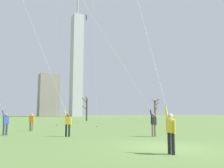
{
  "coord_description": "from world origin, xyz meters",
  "views": [
    {
      "loc": [
        -7.21,
        -9.3,
        1.63
      ],
      "look_at": [
        0.0,
        6.0,
        3.8
      ],
      "focal_mm": 36.78,
      "sensor_mm": 36.0,
      "label": 1
    }
  ],
  "objects_px": {
    "bare_tree_right_of_center": "(87,108)",
    "kite_flyer_foreground_right_teal": "(125,75)",
    "distant_kite_drifting_right_white": "(94,6)",
    "distant_kite_drifting_left_blue": "(86,25)",
    "kite_flyer_midfield_center_red": "(57,94)",
    "kite_flyer_midfield_left_green": "(157,77)",
    "bare_tree_far_right_edge": "(155,109)",
    "bystander_far_off_by_trees": "(32,121)"
  },
  "relations": [
    {
      "from": "kite_flyer_foreground_right_teal",
      "to": "distant_kite_drifting_right_white",
      "type": "height_order",
      "value": "distant_kite_drifting_right_white"
    },
    {
      "from": "kite_flyer_midfield_center_red",
      "to": "bare_tree_far_right_edge",
      "type": "bearing_deg",
      "value": 44.06
    },
    {
      "from": "distant_kite_drifting_right_white",
      "to": "kite_flyer_midfield_center_red",
      "type": "bearing_deg",
      "value": -118.84
    },
    {
      "from": "bare_tree_right_of_center",
      "to": "distant_kite_drifting_left_blue",
      "type": "bearing_deg",
      "value": -110.26
    },
    {
      "from": "bystander_far_off_by_trees",
      "to": "distant_kite_drifting_left_blue",
      "type": "height_order",
      "value": "distant_kite_drifting_left_blue"
    },
    {
      "from": "bare_tree_right_of_center",
      "to": "bare_tree_far_right_edge",
      "type": "bearing_deg",
      "value": -15.52
    },
    {
      "from": "kite_flyer_midfield_center_red",
      "to": "bystander_far_off_by_trees",
      "type": "height_order",
      "value": "kite_flyer_midfield_center_red"
    },
    {
      "from": "distant_kite_drifting_right_white",
      "to": "distant_kite_drifting_left_blue",
      "type": "height_order",
      "value": "distant_kite_drifting_right_white"
    },
    {
      "from": "kite_flyer_foreground_right_teal",
      "to": "bare_tree_far_right_edge",
      "type": "bearing_deg",
      "value": 51.41
    },
    {
      "from": "bystander_far_off_by_trees",
      "to": "bare_tree_far_right_edge",
      "type": "relative_size",
      "value": 0.33
    },
    {
      "from": "kite_flyer_foreground_right_teal",
      "to": "bare_tree_right_of_center",
      "type": "distance_m",
      "value": 36.16
    },
    {
      "from": "kite_flyer_foreground_right_teal",
      "to": "bystander_far_off_by_trees",
      "type": "relative_size",
      "value": 9.19
    },
    {
      "from": "kite_flyer_midfield_left_green",
      "to": "bare_tree_right_of_center",
      "type": "xyz_separation_m",
      "value": [
        10.16,
        39.35,
        -0.57
      ]
    },
    {
      "from": "bystander_far_off_by_trees",
      "to": "bare_tree_far_right_edge",
      "type": "bearing_deg",
      "value": 35.52
    },
    {
      "from": "kite_flyer_foreground_right_teal",
      "to": "distant_kite_drifting_right_white",
      "type": "distance_m",
      "value": 24.03
    },
    {
      "from": "distant_kite_drifting_left_blue",
      "to": "bare_tree_far_right_edge",
      "type": "height_order",
      "value": "distant_kite_drifting_left_blue"
    },
    {
      "from": "kite_flyer_midfield_center_red",
      "to": "bare_tree_far_right_edge",
      "type": "height_order",
      "value": "kite_flyer_midfield_center_red"
    },
    {
      "from": "bystander_far_off_by_trees",
      "to": "kite_flyer_midfield_left_green",
      "type": "bearing_deg",
      "value": -75.37
    },
    {
      "from": "kite_flyer_midfield_left_green",
      "to": "bystander_far_off_by_trees",
      "type": "distance_m",
      "value": 15.1
    },
    {
      "from": "kite_flyer_midfield_left_green",
      "to": "distant_kite_drifting_right_white",
      "type": "bearing_deg",
      "value": 76.41
    },
    {
      "from": "kite_flyer_foreground_right_teal",
      "to": "kite_flyer_midfield_center_red",
      "type": "height_order",
      "value": "kite_flyer_midfield_center_red"
    },
    {
      "from": "kite_flyer_foreground_right_teal",
      "to": "bystander_far_off_by_trees",
      "type": "bearing_deg",
      "value": 114.44
    },
    {
      "from": "kite_flyer_midfield_center_red",
      "to": "kite_flyer_midfield_left_green",
      "type": "relative_size",
      "value": 0.88
    },
    {
      "from": "distant_kite_drifting_right_white",
      "to": "bare_tree_right_of_center",
      "type": "xyz_separation_m",
      "value": [
        4.52,
        16.03,
        -15.43
      ]
    },
    {
      "from": "kite_flyer_foreground_right_teal",
      "to": "distant_kite_drifting_left_blue",
      "type": "relative_size",
      "value": 0.84
    },
    {
      "from": "kite_flyer_midfield_left_green",
      "to": "bare_tree_far_right_edge",
      "type": "height_order",
      "value": "kite_flyer_midfield_left_green"
    },
    {
      "from": "kite_flyer_midfield_center_red",
      "to": "distant_kite_drifting_right_white",
      "type": "xyz_separation_m",
      "value": [
        8.45,
        15.34,
        15.16
      ]
    },
    {
      "from": "bare_tree_far_right_edge",
      "to": "bare_tree_right_of_center",
      "type": "distance_m",
      "value": 15.68
    },
    {
      "from": "kite_flyer_foreground_right_teal",
      "to": "distant_kite_drifting_left_blue",
      "type": "height_order",
      "value": "distant_kite_drifting_left_blue"
    },
    {
      "from": "kite_flyer_foreground_right_teal",
      "to": "bystander_far_off_by_trees",
      "type": "height_order",
      "value": "kite_flyer_foreground_right_teal"
    },
    {
      "from": "distant_kite_drifting_right_white",
      "to": "bare_tree_right_of_center",
      "type": "height_order",
      "value": "distant_kite_drifting_right_white"
    },
    {
      "from": "bare_tree_right_of_center",
      "to": "kite_flyer_foreground_right_teal",
      "type": "bearing_deg",
      "value": -105.06
    },
    {
      "from": "bystander_far_off_by_trees",
      "to": "distant_kite_drifting_left_blue",
      "type": "relative_size",
      "value": 0.09
    },
    {
      "from": "distant_kite_drifting_left_blue",
      "to": "bare_tree_far_right_edge",
      "type": "relative_size",
      "value": 3.6
    },
    {
      "from": "kite_flyer_midfield_center_red",
      "to": "distant_kite_drifting_right_white",
      "type": "distance_m",
      "value": 23.17
    },
    {
      "from": "kite_flyer_midfield_center_red",
      "to": "bare_tree_far_right_edge",
      "type": "xyz_separation_m",
      "value": [
        28.08,
        27.18,
        -0.39
      ]
    },
    {
      "from": "bare_tree_far_right_edge",
      "to": "distant_kite_drifting_left_blue",
      "type": "bearing_deg",
      "value": -155.01
    },
    {
      "from": "distant_kite_drifting_right_white",
      "to": "distant_kite_drifting_left_blue",
      "type": "distance_m",
      "value": 3.36
    },
    {
      "from": "bystander_far_off_by_trees",
      "to": "distant_kite_drifting_right_white",
      "type": "bearing_deg",
      "value": 43.38
    },
    {
      "from": "kite_flyer_midfield_left_green",
      "to": "bare_tree_far_right_edge",
      "type": "xyz_separation_m",
      "value": [
        25.27,
        35.16,
        -0.69
      ]
    },
    {
      "from": "distant_kite_drifting_right_white",
      "to": "distant_kite_drifting_left_blue",
      "type": "relative_size",
      "value": 1.16
    },
    {
      "from": "distant_kite_drifting_left_blue",
      "to": "bare_tree_right_of_center",
      "type": "xyz_separation_m",
      "value": [
        5.01,
        13.57,
        -13.2
      ]
    }
  ]
}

